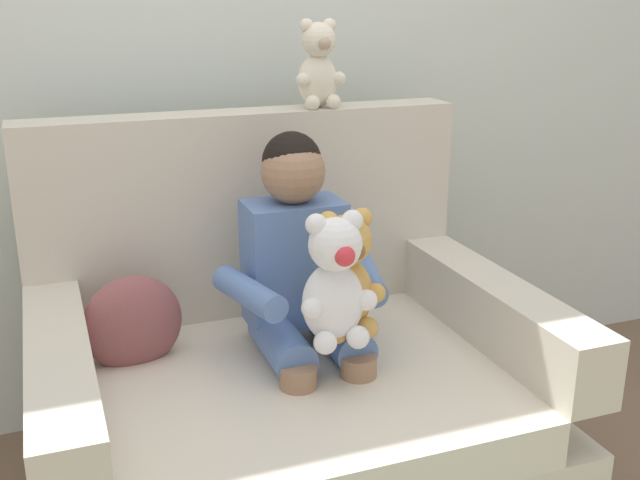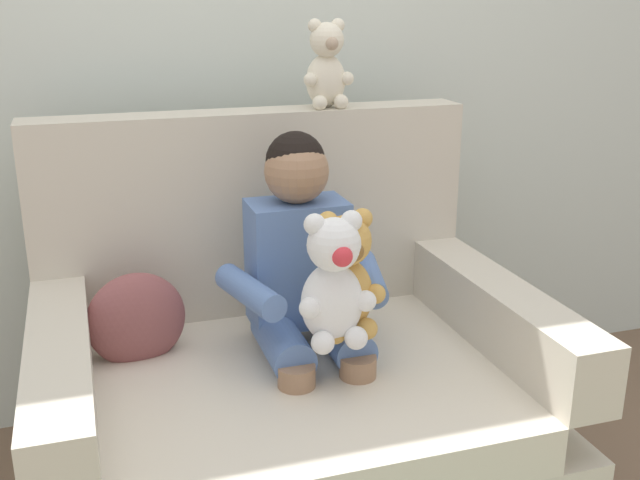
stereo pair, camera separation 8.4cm
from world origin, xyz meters
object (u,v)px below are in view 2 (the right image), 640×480
(plush_honey, at_px, (345,277))
(plush_white, at_px, (333,284))
(plush_cream_on_backrest, at_px, (327,67))
(throw_pillow, at_px, (136,320))
(armchair, at_px, (288,396))
(seated_child, at_px, (305,275))

(plush_honey, relative_size, plush_white, 0.97)
(plush_cream_on_backrest, height_order, throw_pillow, plush_cream_on_backrest)
(armchair, height_order, plush_cream_on_backrest, plush_cream_on_backrest)
(armchair, height_order, seated_child, armchair)
(plush_honey, xyz_separation_m, plush_white, (-0.04, -0.04, 0.00))
(plush_cream_on_backrest, bearing_deg, throw_pillow, -146.08)
(throw_pillow, bearing_deg, plush_honey, -28.07)
(plush_honey, distance_m, plush_white, 0.06)
(seated_child, height_order, throw_pillow, seated_child)
(armchair, distance_m, plush_cream_on_backrest, 0.93)
(armchair, relative_size, plush_white, 3.85)
(seated_child, distance_m, plush_honey, 0.18)
(plush_honey, bearing_deg, throw_pillow, 162.77)
(plush_honey, relative_size, plush_cream_on_backrest, 1.27)
(armchair, distance_m, seated_child, 0.34)
(armchair, distance_m, plush_honey, 0.42)
(throw_pillow, bearing_deg, seated_child, -12.92)
(seated_child, xyz_separation_m, throw_pillow, (-0.43, 0.10, -0.11))
(plush_cream_on_backrest, relative_size, throw_pillow, 0.97)
(plush_honey, xyz_separation_m, plush_cream_on_backrest, (0.11, 0.48, 0.46))
(armchair, xyz_separation_m, seated_child, (0.06, 0.03, 0.33))
(plush_white, distance_m, throw_pillow, 0.56)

